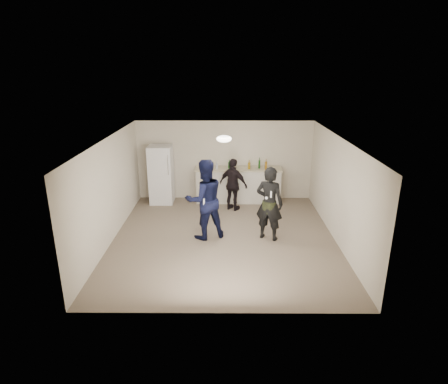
{
  "coord_description": "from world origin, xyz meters",
  "views": [
    {
      "loc": [
        0.05,
        -8.5,
        4.11
      ],
      "look_at": [
        0.0,
        0.2,
        1.15
      ],
      "focal_mm": 30.0,
      "sensor_mm": 36.0,
      "label": 1
    }
  ],
  "objects_px": {
    "counter": "(238,186)",
    "shaker": "(205,167)",
    "woman": "(269,204)",
    "spectator": "(233,185)",
    "man": "(205,199)",
    "fridge": "(161,175)"
  },
  "relations": [
    {
      "from": "counter",
      "to": "shaker",
      "type": "bearing_deg",
      "value": -172.64
    },
    {
      "from": "man",
      "to": "woman",
      "type": "xyz_separation_m",
      "value": [
        1.57,
        -0.07,
        -0.08
      ]
    },
    {
      "from": "spectator",
      "to": "woman",
      "type": "bearing_deg",
      "value": 144.38
    },
    {
      "from": "shaker",
      "to": "man",
      "type": "bearing_deg",
      "value": -87.3
    },
    {
      "from": "fridge",
      "to": "spectator",
      "type": "bearing_deg",
      "value": -16.33
    },
    {
      "from": "man",
      "to": "spectator",
      "type": "relative_size",
      "value": 1.29
    },
    {
      "from": "fridge",
      "to": "woman",
      "type": "xyz_separation_m",
      "value": [
        3.06,
        -2.61,
        0.03
      ]
    },
    {
      "from": "woman",
      "to": "spectator",
      "type": "xyz_separation_m",
      "value": [
        -0.84,
        1.96,
        -0.15
      ]
    },
    {
      "from": "man",
      "to": "spectator",
      "type": "bearing_deg",
      "value": -133.12
    },
    {
      "from": "counter",
      "to": "woman",
      "type": "bearing_deg",
      "value": -75.98
    },
    {
      "from": "shaker",
      "to": "man",
      "type": "relative_size",
      "value": 0.08
    },
    {
      "from": "shaker",
      "to": "man",
      "type": "distance_m",
      "value": 2.48
    },
    {
      "from": "fridge",
      "to": "man",
      "type": "relative_size",
      "value": 0.9
    },
    {
      "from": "shaker",
      "to": "spectator",
      "type": "distance_m",
      "value": 1.11
    },
    {
      "from": "fridge",
      "to": "shaker",
      "type": "distance_m",
      "value": 1.4
    },
    {
      "from": "man",
      "to": "counter",
      "type": "bearing_deg",
      "value": -130.98
    },
    {
      "from": "fridge",
      "to": "spectator",
      "type": "distance_m",
      "value": 2.32
    },
    {
      "from": "woman",
      "to": "spectator",
      "type": "height_order",
      "value": "woman"
    },
    {
      "from": "shaker",
      "to": "spectator",
      "type": "relative_size",
      "value": 0.11
    },
    {
      "from": "counter",
      "to": "woman",
      "type": "xyz_separation_m",
      "value": [
        0.67,
        -2.68,
        0.4
      ]
    },
    {
      "from": "counter",
      "to": "spectator",
      "type": "distance_m",
      "value": 0.78
    },
    {
      "from": "counter",
      "to": "shaker",
      "type": "relative_size",
      "value": 15.29
    }
  ]
}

